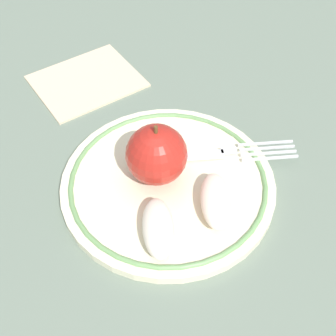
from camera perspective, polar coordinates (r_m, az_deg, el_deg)
ground_plane at (r=0.53m, az=2.06°, el=-2.53°), size 2.00×2.00×0.00m
plate at (r=0.53m, az=-0.00°, el=-1.89°), size 0.24×0.24×0.01m
apple_red_whole at (r=0.50m, az=-1.41°, el=1.64°), size 0.07×0.07×0.08m
apple_slice_front at (r=0.47m, az=-1.23°, el=-7.31°), size 0.08×0.07×0.02m
apple_slice_back at (r=0.49m, az=6.17°, el=-3.73°), size 0.08×0.07×0.02m
fork at (r=0.55m, az=5.28°, el=1.64°), size 0.12×0.17×0.00m
napkin_folded at (r=0.68m, az=-9.89°, el=10.49°), size 0.13×0.15×0.01m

